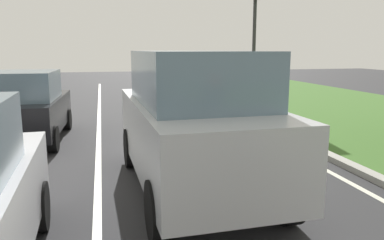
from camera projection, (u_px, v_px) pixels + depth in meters
name	position (u px, v px, depth m)	size (l,w,h in m)	color
ground_plane	(125.00, 135.00, 10.37)	(60.00, 60.00, 0.00)	#2D2D30
lane_line_center	(99.00, 136.00, 10.21)	(0.12, 32.00, 0.01)	silver
lane_line_right_edge	(249.00, 128.00, 11.19)	(0.12, 32.00, 0.01)	silver
curb_right	(265.00, 126.00, 11.29)	(0.24, 48.00, 0.12)	#9E9B93
car_suv_ahead	(194.00, 121.00, 6.10)	(2.08, 4.55, 2.28)	#B7BABF
car_hatchback_far	(27.00, 107.00, 9.49)	(1.85, 3.76, 1.78)	black
traffic_light_near_right	(256.00, 16.00, 15.04)	(0.32, 0.50, 5.26)	#2D2D2D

